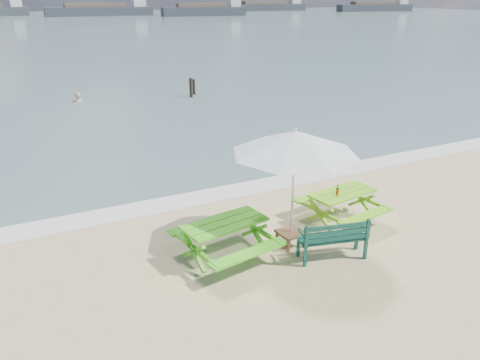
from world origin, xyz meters
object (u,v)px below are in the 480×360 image
picnic_table_right (341,207)px  park_bench (332,246)px  side_table (290,238)px  beer_bottle (337,192)px  swimmer (79,109)px  picnic_table_left (225,240)px  patio_umbrella (295,142)px

picnic_table_right → park_bench: size_ratio=1.35×
side_table → beer_bottle: bearing=13.7°
swimmer → beer_bottle: bearing=-79.2°
beer_bottle → swimmer: bearing=100.8°
side_table → swimmer: swimmer is taller
park_bench → side_table: 0.92m
picnic_table_left → park_bench: size_ratio=1.46×
side_table → swimmer: 17.11m
beer_bottle → swimmer: (-3.19, 16.67, -1.21)m
side_table → patio_umbrella: (0.00, 0.00, 2.12)m
picnic_table_right → beer_bottle: beer_bottle is taller
park_bench → patio_umbrella: bearing=121.2°
park_bench → side_table: (-0.48, 0.79, -0.09)m
picnic_table_right → patio_umbrella: size_ratio=0.72×
park_bench → beer_bottle: bearing=49.8°
picnic_table_left → picnic_table_right: picnic_table_left is taller
picnic_table_right → park_bench: (-1.20, -1.23, -0.10)m
side_table → swimmer: size_ratio=0.32×
beer_bottle → side_table: bearing=-166.3°
park_bench → beer_bottle: 1.60m
picnic_table_left → beer_bottle: beer_bottle is taller
side_table → beer_bottle: size_ratio=2.09×
patio_umbrella → picnic_table_right: bearing=14.7°
picnic_table_right → patio_umbrella: bearing=-165.3°
picnic_table_left → side_table: bearing=-7.2°
picnic_table_right → picnic_table_left: bearing=-175.3°
picnic_table_left → beer_bottle: bearing=3.3°
picnic_table_left → side_table: (1.44, -0.18, -0.21)m
swimmer → park_bench: bearing=-82.9°
picnic_table_left → picnic_table_right: 3.13m
picnic_table_right → side_table: (-1.67, -0.44, -0.19)m
park_bench → side_table: bearing=121.2°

